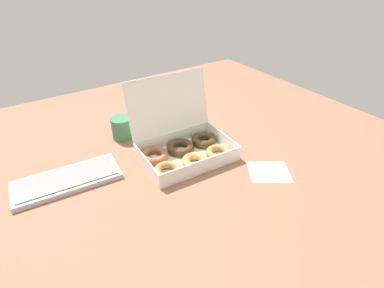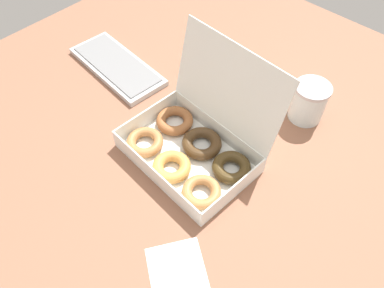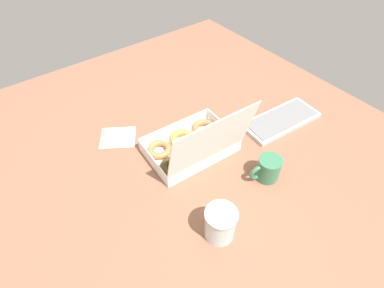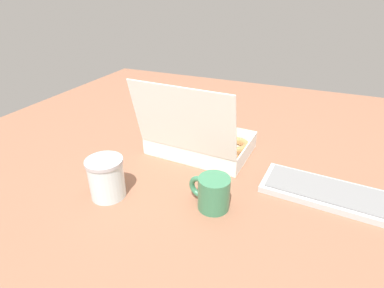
% 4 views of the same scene
% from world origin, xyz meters
% --- Properties ---
extents(ground_plane, '(1.80, 1.80, 0.02)m').
position_xyz_m(ground_plane, '(0.00, 0.00, -0.01)').
color(ground_plane, '#8D5C44').
extents(donut_box, '(0.36, 0.31, 0.28)m').
position_xyz_m(donut_box, '(-0.05, 0.03, 0.04)').
color(donut_box, white).
rests_on(donut_box, ground_plane).
extents(keyboard, '(0.36, 0.18, 0.02)m').
position_xyz_m(keyboard, '(-0.47, 0.12, 0.01)').
color(keyboard, '#BABABC').
rests_on(keyboard, ground_plane).
extents(coffee_mug, '(0.12, 0.08, 0.09)m').
position_xyz_m(coffee_mug, '(-0.19, 0.29, 0.05)').
color(coffee_mug, '#387953').
rests_on(coffee_mug, ground_plane).
extents(glass_jar, '(0.10, 0.10, 0.12)m').
position_xyz_m(glass_jar, '(0.10, 0.36, 0.06)').
color(glass_jar, silver).
rests_on(glass_jar, ground_plane).
extents(paper_napkin, '(0.19, 0.18, 0.00)m').
position_xyz_m(paper_napkin, '(0.15, -0.23, 0.00)').
color(paper_napkin, white).
rests_on(paper_napkin, ground_plane).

